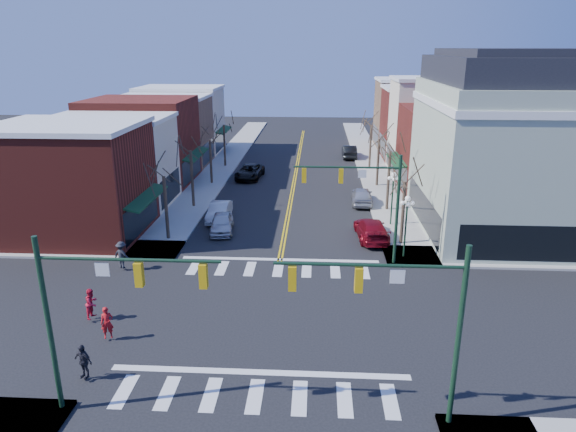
% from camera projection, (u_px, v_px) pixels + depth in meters
% --- Properties ---
extents(ground, '(160.00, 160.00, 0.00)m').
position_uv_depth(ground, '(269.00, 319.00, 26.58)').
color(ground, black).
rests_on(ground, ground).
extents(sidewalk_left, '(3.50, 70.00, 0.15)m').
position_uv_depth(sidewalk_left, '(193.00, 203.00, 45.98)').
color(sidewalk_left, '#9E9B93').
rests_on(sidewalk_left, ground).
extents(sidewalk_right, '(3.50, 70.00, 0.15)m').
position_uv_depth(sidewalk_right, '(389.00, 206.00, 45.04)').
color(sidewalk_right, '#9E9B93').
rests_on(sidewalk_right, ground).
extents(bldg_left_brick_a, '(10.00, 8.50, 8.00)m').
position_uv_depth(bldg_left_brick_a, '(71.00, 183.00, 37.30)').
color(bldg_left_brick_a, maroon).
rests_on(bldg_left_brick_a, ground).
extents(bldg_left_stucco_a, '(10.00, 7.00, 7.50)m').
position_uv_depth(bldg_left_stucco_a, '(112.00, 163.00, 44.72)').
color(bldg_left_stucco_a, beige).
rests_on(bldg_left_stucco_a, ground).
extents(bldg_left_brick_b, '(10.00, 9.00, 8.50)m').
position_uv_depth(bldg_left_brick_b, '(142.00, 141.00, 52.14)').
color(bldg_left_brick_b, maroon).
rests_on(bldg_left_brick_b, ground).
extents(bldg_left_tan, '(10.00, 7.50, 7.80)m').
position_uv_depth(bldg_left_tan, '(165.00, 132.00, 60.07)').
color(bldg_left_tan, '#946E51').
rests_on(bldg_left_tan, ground).
extents(bldg_left_stucco_b, '(10.00, 8.00, 8.20)m').
position_uv_depth(bldg_left_stucco_b, '(182.00, 121.00, 67.35)').
color(bldg_left_stucco_b, beige).
rests_on(bldg_left_stucco_b, ground).
extents(bldg_right_brick_a, '(10.00, 8.50, 8.00)m').
position_uv_depth(bldg_right_brick_a, '(455.00, 150.00, 48.89)').
color(bldg_right_brick_a, maroon).
rests_on(bldg_right_brick_a, ground).
extents(bldg_right_stucco, '(10.00, 7.00, 10.00)m').
position_uv_depth(bldg_right_stucco, '(438.00, 128.00, 55.92)').
color(bldg_right_stucco, beige).
rests_on(bldg_right_stucco, ground).
extents(bldg_right_brick_b, '(10.00, 8.00, 8.50)m').
position_uv_depth(bldg_right_brick_b, '(424.00, 125.00, 63.26)').
color(bldg_right_brick_b, maroon).
rests_on(bldg_right_brick_b, ground).
extents(bldg_right_tan, '(10.00, 8.00, 9.00)m').
position_uv_depth(bldg_right_tan, '(413.00, 114.00, 70.76)').
color(bldg_right_tan, '#946E51').
rests_on(bldg_right_tan, ground).
extents(victorian_corner, '(12.25, 14.25, 13.30)m').
position_uv_depth(victorian_corner, '(512.00, 144.00, 37.34)').
color(victorian_corner, '#9FAD96').
rests_on(victorian_corner, ground).
extents(traffic_mast_near_left, '(6.60, 0.28, 7.20)m').
position_uv_depth(traffic_mast_near_left, '(95.00, 302.00, 18.39)').
color(traffic_mast_near_left, '#14331E').
rests_on(traffic_mast_near_left, ground).
extents(traffic_mast_near_right, '(6.60, 0.28, 7.20)m').
position_uv_depth(traffic_mast_near_right, '(407.00, 311.00, 17.79)').
color(traffic_mast_near_right, '#14331E').
rests_on(traffic_mast_near_right, ground).
extents(traffic_mast_far_right, '(6.60, 0.28, 7.20)m').
position_uv_depth(traffic_mast_far_right, '(368.00, 194.00, 31.81)').
color(traffic_mast_far_right, '#14331E').
rests_on(traffic_mast_far_right, ground).
extents(lamppost_corner, '(0.36, 0.36, 4.33)m').
position_uv_depth(lamppost_corner, '(406.00, 216.00, 33.26)').
color(lamppost_corner, '#14331E').
rests_on(lamppost_corner, ground).
extents(lamppost_midblock, '(0.36, 0.36, 4.33)m').
position_uv_depth(lamppost_midblock, '(393.00, 190.00, 39.42)').
color(lamppost_midblock, '#14331E').
rests_on(lamppost_midblock, ground).
extents(tree_left_a, '(0.24, 0.24, 4.76)m').
position_uv_depth(tree_left_a, '(166.00, 209.00, 36.71)').
color(tree_left_a, '#382B21').
rests_on(tree_left_a, ground).
extents(tree_left_b, '(0.24, 0.24, 5.04)m').
position_uv_depth(tree_left_b, '(192.00, 179.00, 44.25)').
color(tree_left_b, '#382B21').
rests_on(tree_left_b, ground).
extents(tree_left_c, '(0.24, 0.24, 4.55)m').
position_uv_depth(tree_left_c, '(211.00, 162.00, 51.91)').
color(tree_left_c, '#382B21').
rests_on(tree_left_c, ground).
extents(tree_left_d, '(0.24, 0.24, 4.90)m').
position_uv_depth(tree_left_d, '(225.00, 146.00, 59.43)').
color(tree_left_d, '#382B21').
rests_on(tree_left_d, ground).
extents(tree_right_a, '(0.24, 0.24, 4.62)m').
position_uv_depth(tree_right_a, '(403.00, 214.00, 35.82)').
color(tree_right_a, '#382B21').
rests_on(tree_right_a, ground).
extents(tree_right_b, '(0.24, 0.24, 5.18)m').
position_uv_depth(tree_right_b, '(388.00, 181.00, 43.32)').
color(tree_right_b, '#382B21').
rests_on(tree_right_b, ground).
extents(tree_right_c, '(0.24, 0.24, 4.83)m').
position_uv_depth(tree_right_c, '(378.00, 163.00, 50.95)').
color(tree_right_c, '#382B21').
rests_on(tree_right_c, ground).
extents(tree_right_d, '(0.24, 0.24, 4.97)m').
position_uv_depth(tree_right_d, '(370.00, 147.00, 58.51)').
color(tree_right_d, '#382B21').
rests_on(tree_right_d, ground).
extents(car_left_near, '(2.14, 4.34, 1.42)m').
position_uv_depth(car_left_near, '(222.00, 223.00, 38.86)').
color(car_left_near, '#BBBBC0').
rests_on(car_left_near, ground).
extents(car_left_mid, '(1.52, 4.30, 1.41)m').
position_uv_depth(car_left_mid, '(219.00, 212.00, 41.54)').
color(car_left_mid, silver).
rests_on(car_left_mid, ground).
extents(car_left_far, '(2.93, 5.45, 1.46)m').
position_uv_depth(car_left_far, '(250.00, 172.00, 54.57)').
color(car_left_far, black).
rests_on(car_left_far, ground).
extents(car_right_near, '(2.45, 5.26, 1.49)m').
position_uv_depth(car_right_near, '(371.00, 229.00, 37.43)').
color(car_right_near, maroon).
rests_on(car_right_near, ground).
extents(car_right_mid, '(1.93, 4.54, 1.53)m').
position_uv_depth(car_right_mid, '(362.00, 196.00, 45.71)').
color(car_right_mid, '#B7B7BD').
rests_on(car_right_mid, ground).
extents(car_right_far, '(1.74, 4.83, 1.58)m').
position_uv_depth(car_right_far, '(349.00, 152.00, 64.75)').
color(car_right_far, black).
rests_on(car_right_far, ground).
extents(pedestrian_red_a, '(0.68, 0.56, 1.60)m').
position_uv_depth(pedestrian_red_a, '(107.00, 323.00, 24.36)').
color(pedestrian_red_a, '#AF1217').
rests_on(pedestrian_red_a, sidewalk_left).
extents(pedestrian_red_b, '(0.72, 0.86, 1.61)m').
position_uv_depth(pedestrian_red_b, '(92.00, 303.00, 26.20)').
color(pedestrian_red_b, red).
rests_on(pedestrian_red_b, sidewalk_left).
extents(pedestrian_dark_a, '(0.98, 0.69, 1.55)m').
position_uv_depth(pedestrian_dark_a, '(83.00, 361.00, 21.44)').
color(pedestrian_dark_a, '#212029').
rests_on(pedestrian_dark_a, sidewalk_left).
extents(pedestrian_dark_b, '(1.29, 1.00, 1.76)m').
position_uv_depth(pedestrian_dark_b, '(122.00, 255.00, 32.08)').
color(pedestrian_dark_b, black).
rests_on(pedestrian_dark_b, sidewalk_left).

